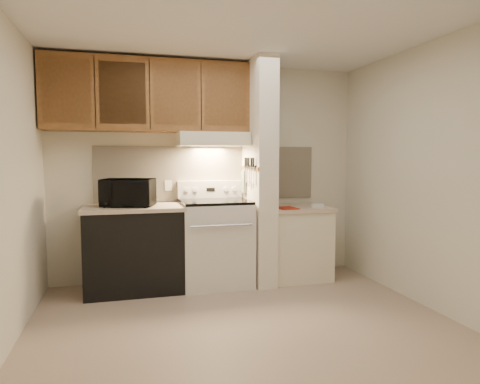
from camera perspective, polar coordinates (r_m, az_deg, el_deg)
name	(u,v)px	position (r m, az deg, el deg)	size (l,w,h in m)	color
floor	(243,322)	(3.87, 0.34, -16.97)	(3.60, 3.60, 0.00)	tan
ceiling	(243,26)	(3.75, 0.36, 21.31)	(3.60, 3.60, 0.00)	white
wall_back	(209,172)	(5.06, -4.16, 2.68)	(3.60, 0.02, 2.50)	beige
wall_left	(6,181)	(3.57, -28.73, 1.26)	(0.02, 3.00, 2.50)	beige
wall_right	(425,176)	(4.43, 23.43, 2.01)	(0.02, 3.00, 2.50)	beige
backsplash	(209,173)	(5.05, -4.14, 2.51)	(2.60, 0.02, 0.63)	beige
range_body	(215,244)	(4.82, -3.33, -6.90)	(0.76, 0.65, 0.92)	silver
oven_window	(221,246)	(4.50, -2.50, -7.19)	(0.50, 0.01, 0.30)	black
oven_handle	(222,226)	(4.43, -2.41, -4.50)	(0.02, 0.02, 0.65)	silver
cooktop	(215,201)	(4.74, -3.35, -1.27)	(0.74, 0.64, 0.03)	black
range_backguard	(210,189)	(5.01, -4.02, 0.37)	(0.76, 0.08, 0.20)	silver
range_display	(211,189)	(4.97, -3.93, 0.34)	(0.10, 0.01, 0.04)	black
range_knob_left_outer	(187,190)	(4.92, -7.12, 0.27)	(0.05, 0.05, 0.02)	silver
range_knob_left_inner	(195,190)	(4.94, -5.97, 0.29)	(0.05, 0.05, 0.02)	silver
range_knob_right_inner	(226,189)	(5.00, -1.90, 0.37)	(0.05, 0.05, 0.02)	silver
range_knob_right_outer	(234,189)	(5.03, -0.79, 0.40)	(0.05, 0.05, 0.02)	silver
dishwasher_front	(134,250)	(4.74, -13.93, -7.54)	(1.00, 0.63, 0.87)	black
left_countertop	(133,208)	(4.66, -14.04, -2.06)	(1.04, 0.67, 0.04)	beige
spoon_rest	(114,205)	(4.77, -16.39, -1.62)	(0.23, 0.07, 0.02)	black
teal_jar	(137,199)	(4.87, -13.51, -0.87)	(0.10, 0.10, 0.11)	#1E6956
outlet	(168,185)	(4.97, -9.54, 0.86)	(0.08, 0.01, 0.12)	#ECE5C6
microwave	(128,193)	(4.63, -14.69, -0.08)	(0.52, 0.35, 0.29)	black
partition_pillar	(259,173)	(4.84, 2.56, 2.60)	(0.22, 0.70, 2.50)	white
pillar_trim	(249,168)	(4.81, 1.25, 3.18)	(0.01, 0.70, 0.04)	brown
knife_strip	(250,167)	(4.76, 1.35, 3.41)	(0.02, 0.42, 0.04)	black
knife_blade_a	(253,176)	(4.59, 1.81, 2.11)	(0.01, 0.04, 0.16)	silver
knife_handle_a	(253,162)	(4.59, 1.79, 3.98)	(0.02, 0.02, 0.10)	black
knife_blade_b	(251,177)	(4.69, 1.47, 2.04)	(0.01, 0.04, 0.18)	silver
knife_handle_b	(251,162)	(4.67, 1.52, 3.99)	(0.02, 0.02, 0.10)	black
knife_blade_c	(249,177)	(4.76, 1.21, 1.96)	(0.01, 0.04, 0.20)	silver
knife_handle_c	(249,162)	(4.77, 1.17, 4.01)	(0.02, 0.02, 0.10)	black
knife_blade_d	(247,175)	(4.84, 0.92, 2.25)	(0.01, 0.04, 0.16)	silver
knife_handle_d	(247,162)	(4.84, 0.93, 4.02)	(0.02, 0.02, 0.10)	black
knife_blade_e	(245,176)	(4.91, 0.69, 2.16)	(0.01, 0.04, 0.18)	silver
knife_handle_e	(245,162)	(4.90, 0.71, 4.03)	(0.02, 0.02, 0.10)	black
oven_mitt	(244,182)	(4.98, 0.52, 1.38)	(0.03, 0.11, 0.26)	gray
right_cab_base	(296,244)	(5.10, 7.49, -6.89)	(0.70, 0.60, 0.81)	#ECE5C6
right_countertop	(297,208)	(5.04, 7.54, -2.15)	(0.74, 0.64, 0.04)	beige
red_folder	(287,208)	(4.83, 6.26, -2.14)	(0.20, 0.28, 0.01)	#AB2411
white_box	(318,205)	(5.03, 10.30, -1.76)	(0.14, 0.09, 0.04)	white
range_hood	(212,139)	(4.84, -3.70, 7.03)	(0.78, 0.44, 0.15)	#ECE5C6
hood_lip	(216,143)	(4.64, -3.18, 6.58)	(0.78, 0.04, 0.06)	#ECE5C6
upper_cabinets	(149,96)	(4.84, -12.06, 12.40)	(2.18, 0.33, 0.77)	brown
cab_door_a	(66,91)	(4.71, -22.18, 12.38)	(0.46, 0.01, 0.63)	brown
cab_gap_a	(95,92)	(4.68, -18.79, 12.52)	(0.01, 0.01, 0.73)	black
cab_door_b	(123,93)	(4.68, -15.37, 12.62)	(0.46, 0.01, 0.63)	brown
cab_gap_b	(150,94)	(4.68, -11.95, 12.67)	(0.01, 0.01, 0.73)	black
cab_door_c	(176,95)	(4.71, -8.56, 12.68)	(0.46, 0.01, 0.63)	brown
cab_gap_c	(201,96)	(4.74, -5.20, 12.65)	(0.01, 0.01, 0.73)	black
cab_door_d	(226,97)	(4.80, -1.92, 12.57)	(0.46, 0.01, 0.63)	brown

